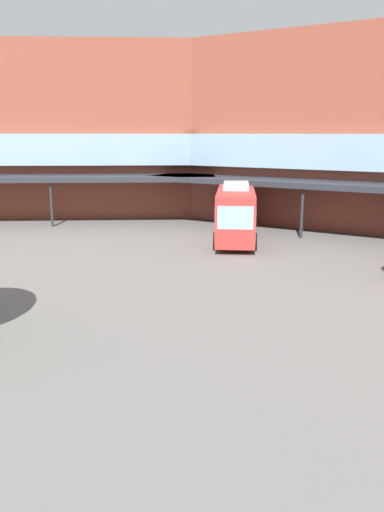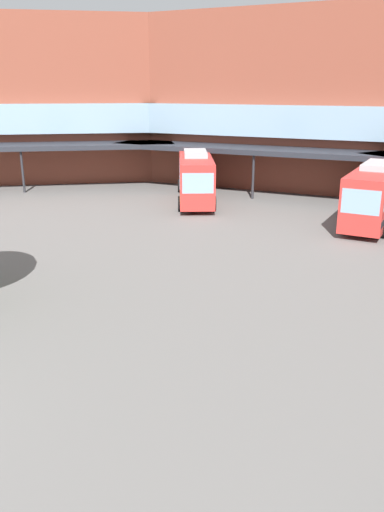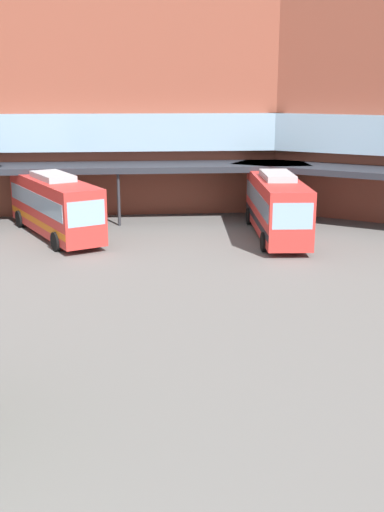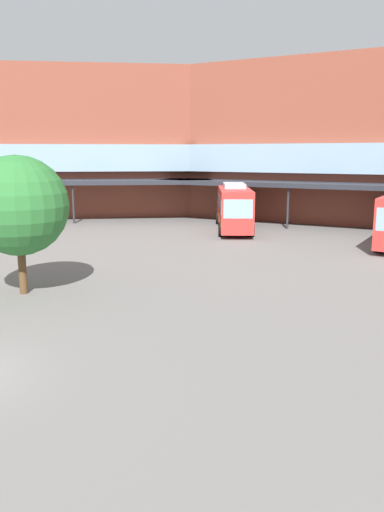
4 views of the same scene
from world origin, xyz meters
The scene contains 2 objects.
station_building centered at (0.00, 22.36, 7.08)m, with size 87.76×54.25×14.68m.
bus_1 centered at (-12.52, 28.13, 1.97)m, with size 8.98×9.37×3.89m.
Camera 1 is at (12.49, 1.44, 7.23)m, focal length 37.37 mm.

